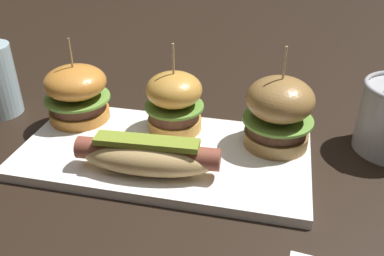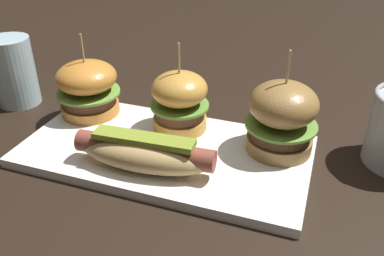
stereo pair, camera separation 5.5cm
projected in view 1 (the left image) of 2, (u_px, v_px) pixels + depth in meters
name	position (u px, v px, depth m)	size (l,w,h in m)	color
ground_plane	(165.00, 157.00, 0.59)	(3.00, 3.00, 0.00)	black
platter_main	(164.00, 153.00, 0.59)	(0.41, 0.21, 0.01)	white
hot_dog	(148.00, 156.00, 0.53)	(0.19, 0.07, 0.05)	tan
slider_left	(77.00, 93.00, 0.64)	(0.10, 0.10, 0.13)	orange
slider_center	(174.00, 101.00, 0.61)	(0.09, 0.09, 0.14)	gold
slider_right	(279.00, 112.00, 0.57)	(0.10, 0.10, 0.15)	olive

